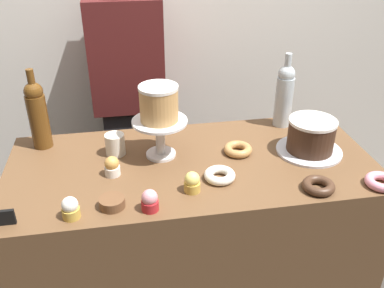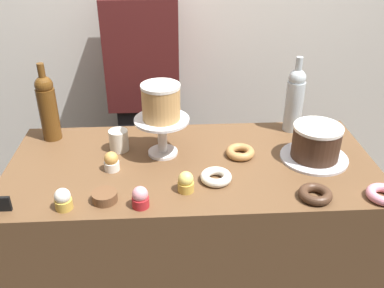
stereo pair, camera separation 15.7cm
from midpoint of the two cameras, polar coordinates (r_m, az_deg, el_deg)
The scene contains 19 objects.
back_wall at distance 2.31m, azimuth 0.68°, elevation 17.79°, with size 6.00×0.05×2.60m.
display_counter at distance 1.89m, azimuth 2.45°, elevation -14.39°, with size 1.39×0.64×0.91m.
cake_stand_pedestal at distance 1.61m, azimuth -1.29°, elevation 1.78°, with size 0.21×0.21×0.15m.
white_layer_cake at distance 1.56m, azimuth -1.34°, elevation 5.63°, with size 0.15×0.15×0.14m.
silver_serving_platter at distance 1.72m, azimuth 18.60°, elevation -1.77°, with size 0.26×0.26×0.01m.
chocolate_round_cake at distance 1.69m, azimuth 18.97°, elevation 0.27°, with size 0.18×0.18×0.13m.
wine_bottle_amber at distance 1.79m, azimuth -16.53°, elevation 4.80°, with size 0.08×0.08×0.33m.
wine_bottle_clear at distance 1.86m, azimuth 16.05°, elevation 5.81°, with size 0.08×0.08×0.33m.
cupcake_caramel at distance 1.56m, azimuth -7.99°, elevation -2.45°, with size 0.06×0.06×0.07m.
cupcake_lemon at distance 1.43m, azimuth 2.30°, elevation -5.27°, with size 0.06×0.06×0.07m.
cupcake_vanilla at distance 1.40m, azimuth -13.93°, elevation -7.38°, with size 0.06×0.06×0.07m.
cupcake_strawberry at distance 1.37m, azimuth -3.71°, elevation -7.32°, with size 0.06×0.06×0.07m.
donut_maple at distance 1.66m, azimuth 9.21°, elevation -1.17°, with size 0.11×0.11×0.03m.
donut_sugar at distance 1.50m, azimuth 6.25°, elevation -4.53°, with size 0.11×0.11×0.03m.
donut_pink at distance 1.58m, azimuth 27.05°, elevation -6.16°, with size 0.11×0.11×0.03m.
donut_chocolate at distance 1.49m, azimuth 19.23°, elevation -6.49°, with size 0.11×0.11×0.03m.
cookie_stack at distance 1.41m, azimuth -8.59°, elevation -7.14°, with size 0.08×0.08×0.03m.
coffee_cup_ceramic at distance 1.68m, azimuth -7.23°, elevation 0.43°, with size 0.08×0.08×0.08m.
barista_figure at distance 2.25m, azimuth -4.35°, elevation 5.11°, with size 0.36×0.22×1.60m.
Camera 2 is at (-0.08, -1.37, 1.76)m, focal length 39.59 mm.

